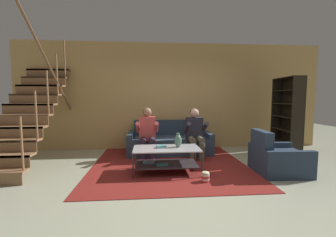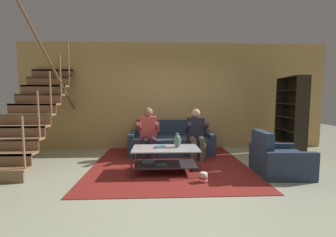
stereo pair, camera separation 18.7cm
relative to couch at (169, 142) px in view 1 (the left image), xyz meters
name	(u,v)px [view 1 (the left image)]	position (x,y,z in m)	size (l,w,h in m)	color
ground	(187,178)	(0.14, -1.88, -0.27)	(16.80, 16.80, 0.00)	#B5B99D
back_partition	(172,96)	(0.14, 0.58, 1.18)	(8.40, 0.12, 2.90)	tan
staircase_run	(29,108)	(-3.05, -0.72, 0.93)	(1.04, 2.61, 3.07)	#916744
couch	(169,142)	(0.00, 0.00, 0.00)	(2.09, 0.99, 0.81)	#2E4054
person_seated_left	(147,132)	(-0.56, -0.57, 0.37)	(0.50, 0.58, 1.19)	#2C2033
person_seated_right	(195,131)	(0.56, -0.58, 0.36)	(0.50, 0.58, 1.16)	#575644
coffee_table	(166,156)	(-0.20, -1.54, 0.05)	(1.24, 0.67, 0.47)	#B9B9BF
area_rug	(169,162)	(-0.09, -0.90, -0.26)	(3.18, 3.49, 0.01)	maroon
vase	(178,141)	(0.03, -1.50, 0.33)	(0.14, 0.14, 0.27)	#507460
book_stack	(162,147)	(-0.28, -1.53, 0.23)	(0.21, 0.16, 0.04)	silver
bookshelf	(287,122)	(2.89, -0.43, 0.56)	(0.38, 1.01, 1.91)	black
armchair	(277,159)	(1.89, -1.73, -0.01)	(0.91, 0.89, 0.81)	#27374C
popcorn_tub	(205,177)	(0.42, -2.09, -0.18)	(0.14, 0.14, 0.18)	red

